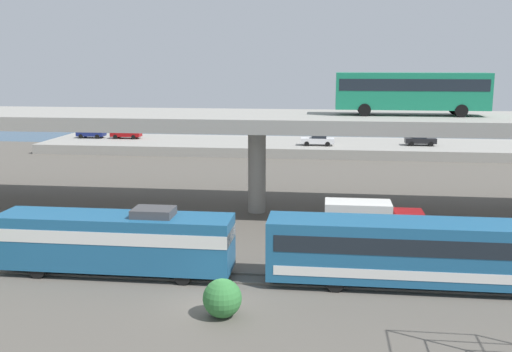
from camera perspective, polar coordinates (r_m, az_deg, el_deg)
name	(u,v)px	position (r m, az deg, el deg)	size (l,w,h in m)	color
ground_plane	(212,306)	(32.17, -4.29, -12.31)	(260.00, 260.00, 0.00)	#565149
rail_strip_near	(222,282)	(35.10, -3.25, -10.15)	(110.00, 0.12, 0.12)	#59544C
rail_strip_far	(227,273)	(36.50, -2.82, -9.30)	(110.00, 0.12, 0.12)	#59544C
train_locomotive	(104,239)	(37.05, -14.38, -5.85)	(15.09, 3.04, 4.18)	#1E5984
train_coach_lead	(466,253)	(35.48, 19.56, -6.94)	(22.33, 3.04, 3.86)	#1E5984
highway_overpass	(257,123)	(49.57, 0.09, 5.15)	(96.00, 10.56, 8.39)	gray
transit_bus_on_overpass	(412,90)	(49.51, 14.73, 8.03)	(12.00, 2.68, 3.40)	#197A56
service_truck_west	(370,222)	(42.46, 10.92, -4.32)	(6.80, 2.46, 3.04)	maroon
pier_parking_lot	(286,147)	(85.02, 2.92, 2.85)	(69.62, 13.94, 1.32)	gray
parked_car_0	(91,133)	(92.66, -15.59, 4.02)	(4.12, 1.93, 1.50)	navy
parked_car_1	(126,133)	(90.66, -12.35, 4.03)	(4.46, 1.85, 1.50)	maroon
parked_car_2	(318,140)	(81.67, 5.95, 3.48)	(4.57, 1.91, 1.50)	silver
parked_car_3	(420,140)	(84.29, 15.51, 3.37)	(4.14, 1.85, 1.50)	black
harbor_water	(295,132)	(107.87, 3.80, 4.22)	(140.00, 36.00, 0.01)	#2D5170
shrub_right	(222,298)	(30.47, -3.26, -11.65)	(1.98, 1.98, 1.98)	#317437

